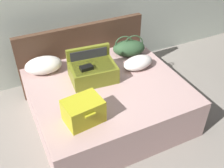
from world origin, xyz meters
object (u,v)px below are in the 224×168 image
object	(u,v)px
pillow_near_headboard	(138,63)
hard_case_medium	(83,111)
hard_case_large	(93,70)
bed	(108,101)
duffel_bag	(129,48)
pillow_center_head	(44,65)

from	to	relation	value
pillow_near_headboard	hard_case_medium	bearing A→B (deg)	-148.79
hard_case_large	pillow_near_headboard	world-z (taller)	hard_case_large
bed	hard_case_medium	bearing A→B (deg)	-137.50
duffel_bag	pillow_near_headboard	distance (m)	0.35
hard_case_large	duffel_bag	size ratio (longest dim) A/B	1.15
pillow_near_headboard	pillow_center_head	distance (m)	1.23
bed	duffel_bag	size ratio (longest dim) A/B	3.57
hard_case_medium	bed	bearing A→B (deg)	35.51
bed	hard_case_medium	size ratio (longest dim) A/B	4.42
duffel_bag	pillow_near_headboard	bearing A→B (deg)	-98.18
hard_case_medium	duffel_bag	xyz separation A→B (m)	(1.05, 0.95, -0.01)
hard_case_large	hard_case_medium	size ratio (longest dim) A/B	1.43
pillow_near_headboard	pillow_center_head	world-z (taller)	pillow_center_head
bed	pillow_near_headboard	xyz separation A→B (m)	(0.52, 0.17, 0.35)
hard_case_medium	duffel_bag	world-z (taller)	duffel_bag
bed	duffel_bag	world-z (taller)	duffel_bag
duffel_bag	bed	bearing A→B (deg)	-137.98
hard_case_medium	pillow_near_headboard	distance (m)	1.17
hard_case_medium	pillow_near_headboard	xyz separation A→B (m)	(1.00, 0.60, -0.05)
hard_case_medium	hard_case_large	bearing A→B (deg)	53.20
bed	hard_case_large	bearing A→B (deg)	118.28
pillow_center_head	hard_case_large	bearing A→B (deg)	-38.83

